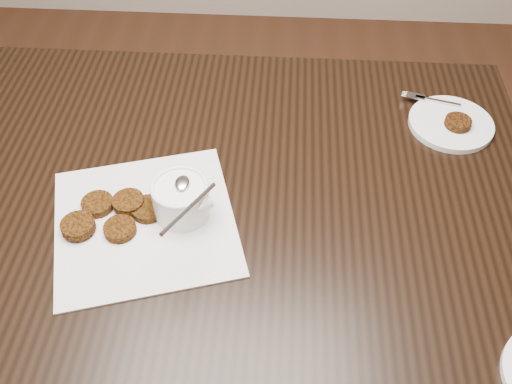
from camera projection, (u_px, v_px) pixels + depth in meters
The scene contains 5 objects.
table at pixel (202, 292), 1.35m from camera, with size 1.35×0.87×0.75m, color black.
napkin at pixel (145, 222), 1.01m from camera, with size 0.31×0.31×0.00m, color silver.
sauce_ramekin at pixel (179, 186), 0.97m from camera, with size 0.13×0.13×0.14m, color white, non-canonical shape.
patty_cluster at pixel (120, 211), 1.01m from camera, with size 0.21×0.21×0.02m, color brown, non-canonical shape.
plate_with_patty at pixel (452, 121), 1.18m from camera, with size 0.17×0.17×0.03m, color silver, non-canonical shape.
Camera 1 is at (0.14, -0.63, 1.53)m, focal length 39.49 mm.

